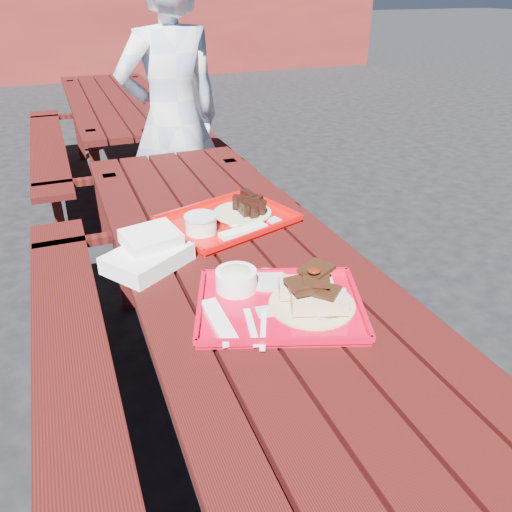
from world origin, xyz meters
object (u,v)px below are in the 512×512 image
Objects in this scene: picnic_table_near at (240,302)px; near_tray at (279,295)px; far_tray at (227,219)px; person at (173,121)px; picnic_table_far at (121,122)px.

near_tray is (0.00, -0.32, 0.22)m from picnic_table_near.
far_tray is 1.25m from person.
person is (0.14, -1.31, 0.28)m from picnic_table_far.
picnic_table_near is at bearing 90.21° from near_tray.
person is at bearing 85.67° from near_tray.
near_tray is at bearing -89.98° from picnic_table_far.
person reaches higher than near_tray.
picnic_table_far is at bearing 90.00° from picnic_table_near.
picnic_table_near is at bearing 75.32° from person.
far_tray reaches higher than picnic_table_near.
picnic_table_near is 0.32m from far_tray.
near_tray is (0.00, -3.12, 0.22)m from picnic_table_far.
picnic_table_far is 2.57m from far_tray.
far_tray is at bearing -89.13° from picnic_table_far.
near_tray is at bearing -89.79° from picnic_table_near.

